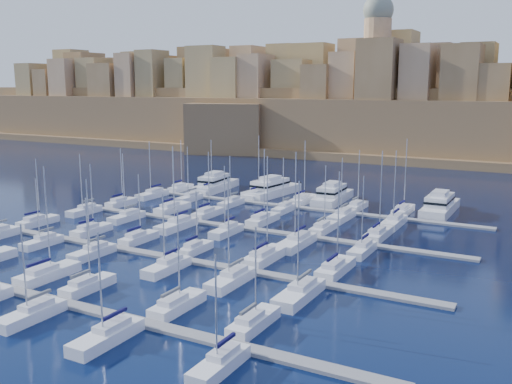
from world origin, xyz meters
The scene contains 52 objects.
ground centered at (0.00, 0.00, 0.00)m, with size 600.00×600.00×0.00m, color black.
pontoon_near centered at (0.00, -34.00, 0.20)m, with size 84.00×2.00×0.40m, color slate.
pontoon_mid_near centered at (0.00, -12.00, 0.20)m, with size 84.00×2.00×0.40m, color slate.
pontoon_mid_far centered at (0.00, 10.00, 0.20)m, with size 84.00×2.00×0.40m, color slate.
pontoon_far centered at (0.00, 32.00, 0.20)m, with size 84.00×2.00×0.40m, color slate.
sailboat_2 centered at (-10.87, -28.19, 0.77)m, with size 2.96×9.87×16.40m.
sailboat_3 centered at (-2.40, -28.96, 0.73)m, with size 2.49×8.30×12.90m.
sailboat_4 centered at (12.15, -28.71, 0.73)m, with size 2.64×8.80×12.78m.
sailboat_5 centered at (22.85, -28.82, 0.72)m, with size 2.58×8.59×12.05m.
sailboat_9 centered at (-1.03, -39.26, 0.72)m, with size 2.62×8.75×12.01m.
sailboat_10 centered at (10.91, -39.52, 0.73)m, with size 2.78×9.27×12.60m.
sailboat_11 centered at (24.74, -38.96, 0.72)m, with size 2.44×8.14×12.08m.
sailboat_12 centered at (-37.67, -6.79, 0.73)m, with size 2.59×8.64×13.38m.
sailboat_13 centered at (-23.41, -6.82, 0.73)m, with size 2.57×8.57×13.32m.
sailboat_14 centered at (-12.11, -6.97, 0.72)m, with size 2.48×8.28×12.29m.
sailboat_15 centered at (0.20, -7.40, 0.70)m, with size 2.22×7.40×10.46m.
sailboat_16 centered at (12.36, -5.94, 0.78)m, with size 3.11×10.38×16.73m.
sailboat_17 centered at (24.12, -6.24, 0.76)m, with size 2.93×9.76×15.27m.
sailboat_19 centered at (-24.96, -16.78, 0.72)m, with size 2.33×7.76×12.10m.
sailboat_20 centered at (-12.97, -17.20, 0.73)m, with size 2.58×8.62×12.98m.
sailboat_21 centered at (1.99, -17.37, 0.73)m, with size 2.69×8.96×12.02m.
sailboat_22 centered at (13.23, -17.70, 0.76)m, with size 2.89×9.63×15.49m.
sailboat_23 centered at (23.73, -18.10, 0.77)m, with size 3.14×10.46×15.81m.
sailboat_24 centered at (-35.74, 15.06, 0.73)m, with size 2.50×8.33×13.43m.
sailboat_25 centered at (-21.88, 15.82, 0.75)m, with size 2.97×9.89×14.31m.
sailboat_26 centered at (-12.35, 15.35, 0.74)m, with size 2.68×8.93×13.89m.
sailboat_27 centered at (0.45, 15.72, 0.76)m, with size 2.91×9.69×15.13m.
sailboat_28 centered at (13.60, 15.18, 0.73)m, with size 2.57×8.58×12.81m.
sailboat_29 centered at (23.93, 15.75, 0.77)m, with size 2.92×9.74×16.05m.
sailboat_30 centered at (-36.90, 4.91, 0.73)m, with size 2.52×8.39×13.27m.
sailboat_31 centered at (-24.96, 4.69, 0.74)m, with size 2.65×8.84×14.06m.
sailboat_32 centered at (-11.90, 3.91, 0.77)m, with size 3.13×10.42×16.28m.
sailboat_33 centered at (-1.32, 4.83, 0.73)m, with size 2.57×8.55×13.13m.
sailboat_34 centered at (13.31, 3.73, 0.78)m, with size 3.24×10.79×16.61m.
sailboat_35 centered at (24.54, 4.93, 0.73)m, with size 2.51×8.36×13.28m.
sailboat_36 centered at (-35.05, 37.01, 0.73)m, with size 2.47×8.23×13.44m.
sailboat_37 centered at (-25.93, 37.26, 0.74)m, with size 2.62×8.73×13.92m.
sailboat_38 centered at (-12.66, 37.80, 0.76)m, with size 2.95×9.84×15.53m.
sailboat_39 centered at (-0.60, 37.92, 0.76)m, with size 3.02×10.08×14.85m.
sailboat_40 centered at (12.75, 37.09, 0.73)m, with size 2.52×8.40×13.50m.
sailboat_41 centered at (22.81, 37.64, 0.77)m, with size 2.85×9.51×16.33m.
sailboat_42 centered at (-35.68, 26.24, 0.75)m, with size 2.93×9.77×14.20m.
sailboat_43 centered at (-25.20, 27.04, 0.73)m, with size 2.44×8.13×13.34m.
sailboat_44 centered at (-13.59, 26.99, 0.72)m, with size 2.47×8.23×11.83m.
sailboat_45 centered at (-0.38, 27.16, 0.72)m, with size 2.37×7.89×12.23m.
sailboat_46 centered at (13.20, 26.22, 0.74)m, with size 2.94×9.80×13.13m.
sailboat_47 centered at (23.97, 26.19, 0.76)m, with size 2.96×9.86×15.18m.
motor_yacht_a centered at (-27.46, 41.88, 1.73)m, with size 6.67×17.81×5.25m.
motor_yacht_b centered at (-11.36, 42.65, 1.73)m, with size 7.73×19.54×5.25m.
motor_yacht_c centered at (5.13, 41.77, 1.73)m, with size 6.14×17.48×5.25m.
motor_yacht_d centered at (29.56, 42.03, 1.73)m, with size 5.38×17.77×5.25m.
fortified_city centered at (-0.19, 155.26, 14.74)m, with size 460.00×108.95×59.52m.
Camera 1 is at (52.06, -81.85, 27.06)m, focal length 40.00 mm.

